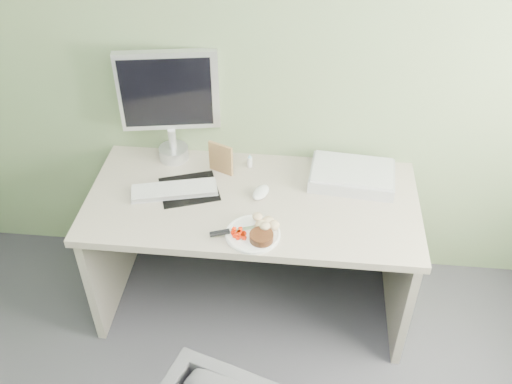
# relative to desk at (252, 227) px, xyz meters

# --- Properties ---
(wall_back) EXTENTS (3.50, 0.00, 3.50)m
(wall_back) POSITION_rel_desk_xyz_m (0.00, 0.38, 0.80)
(wall_back) COLOR #6B845C
(wall_back) RESTS_ON floor
(desk) EXTENTS (1.60, 0.75, 0.73)m
(desk) POSITION_rel_desk_xyz_m (0.00, 0.00, 0.00)
(desk) COLOR #A69B8B
(desk) RESTS_ON floor
(plate) EXTENTS (0.25, 0.25, 0.01)m
(plate) POSITION_rel_desk_xyz_m (0.03, -0.25, 0.19)
(plate) COLOR white
(plate) RESTS_ON desk
(steak) EXTENTS (0.12, 0.12, 0.03)m
(steak) POSITION_rel_desk_xyz_m (0.07, -0.29, 0.21)
(steak) COLOR black
(steak) RESTS_ON plate
(potato_pile) EXTENTS (0.13, 0.11, 0.06)m
(potato_pile) POSITION_rel_desk_xyz_m (0.07, -0.21, 0.22)
(potato_pile) COLOR tan
(potato_pile) RESTS_ON plate
(carrot_heap) EXTENTS (0.07, 0.07, 0.04)m
(carrot_heap) POSITION_rel_desk_xyz_m (-0.03, -0.27, 0.22)
(carrot_heap) COLOR red
(carrot_heap) RESTS_ON plate
(steak_knife) EXTENTS (0.22, 0.10, 0.02)m
(steak_knife) POSITION_rel_desk_xyz_m (-0.08, -0.27, 0.21)
(steak_knife) COLOR silver
(steak_knife) RESTS_ON plate
(mousepad) EXTENTS (0.34, 0.32, 0.00)m
(mousepad) POSITION_rel_desk_xyz_m (-0.32, 0.04, 0.18)
(mousepad) COLOR black
(mousepad) RESTS_ON desk
(keyboard) EXTENTS (0.43, 0.22, 0.02)m
(keyboard) POSITION_rel_desk_xyz_m (-0.38, 0.01, 0.20)
(keyboard) COLOR white
(keyboard) RESTS_ON desk
(computer_mouse) EXTENTS (0.11, 0.14, 0.04)m
(computer_mouse) POSITION_rel_desk_xyz_m (0.04, 0.03, 0.20)
(computer_mouse) COLOR white
(computer_mouse) RESTS_ON desk
(photo_frame) EXTENTS (0.13, 0.07, 0.17)m
(photo_frame) POSITION_rel_desk_xyz_m (-0.18, 0.20, 0.27)
(photo_frame) COLOR #8E6142
(photo_frame) RESTS_ON desk
(eyedrop_bottle) EXTENTS (0.03, 0.03, 0.08)m
(eyedrop_bottle) POSITION_rel_desk_xyz_m (-0.04, 0.26, 0.22)
(eyedrop_bottle) COLOR white
(eyedrop_bottle) RESTS_ON desk
(scanner) EXTENTS (0.44, 0.31, 0.06)m
(scanner) POSITION_rel_desk_xyz_m (0.48, 0.19, 0.21)
(scanner) COLOR #A6A8AD
(scanner) RESTS_ON desk
(monitor) EXTENTS (0.49, 0.17, 0.59)m
(monitor) POSITION_rel_desk_xyz_m (-0.45, 0.32, 0.52)
(monitor) COLOR silver
(monitor) RESTS_ON desk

